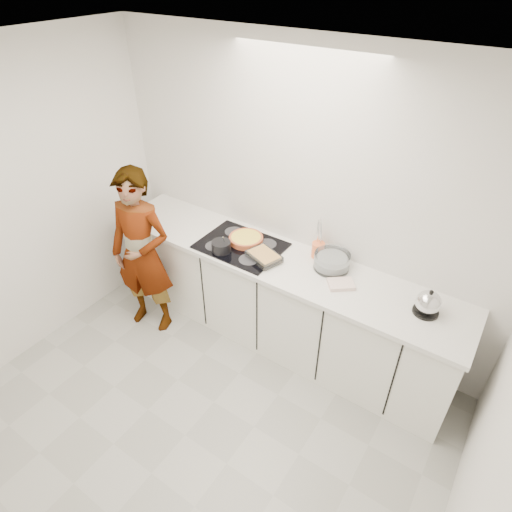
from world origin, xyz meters
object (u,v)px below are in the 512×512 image
Objects in this scene: hob at (241,246)px; cook at (142,254)px; tart_dish at (246,239)px; saucepan at (221,246)px; mixing_bowl at (332,262)px; baking_dish at (264,256)px; kettle at (428,303)px; utensil_crock at (318,250)px.

hob is 0.90m from cook.
hob is 0.08m from tart_dish.
hob is 0.19m from saucepan.
hob is 0.81m from mixing_bowl.
baking_dish is (0.28, -0.06, 0.04)m from hob.
saucepan is (-0.09, -0.17, 0.05)m from hob.
cook reaches higher than kettle.
baking_dish is at bearing -12.61° from hob.
mixing_bowl is (0.79, 0.16, 0.06)m from hob.
saucepan is at bearing -172.52° from kettle.
saucepan is at bearing -117.19° from hob.
tart_dish is 2.33× the size of saucepan.
mixing_bowl reaches higher than tart_dish.
utensil_crock is at bearing 20.71° from hob.
cook is (-1.37, -0.72, -0.16)m from utensil_crock.
hob is 2.22× the size of baking_dish.
kettle is 2.40m from cook.
cook reaches higher than tart_dish.
hob is 2.17× the size of mixing_bowl.
hob is 1.59m from kettle.
tart_dish is at bearing 22.68° from cook.
tart_dish is 0.25× the size of cook.
mixing_bowl is (0.88, 0.32, 0.00)m from saucepan.
mixing_bowl reaches higher than baking_dish.
hob is at bearing 62.81° from saucepan.
utensil_crock is at bearing 154.45° from mixing_bowl.
saucepan is 0.11× the size of cook.
utensil_crock is at bearing 169.19° from kettle.
kettle is at bearing -0.90° from cook.
utensil_crock reaches higher than baking_dish.
baking_dish is 0.20× the size of cook.
cook reaches higher than saucepan.
hob is 0.29m from baking_dish.
tart_dish is 0.65m from utensil_crock.
baking_dish is at bearing -174.92° from kettle.
saucepan is 0.94m from mixing_bowl.
baking_dish is at bearing -139.01° from utensil_crock.
utensil_crock is (0.35, 0.30, 0.02)m from baking_dish.
utensil_crock is 0.08× the size of cook.
saucepan is 0.38m from baking_dish.
saucepan is 1.27× the size of utensil_crock.
kettle is at bearing -0.64° from tart_dish.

